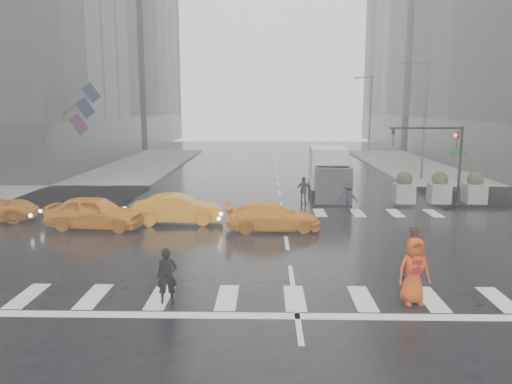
{
  "coord_description": "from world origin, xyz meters",
  "views": [
    {
      "loc": [
        -0.84,
        -20.03,
        5.61
      ],
      "look_at": [
        -1.32,
        2.0,
        1.8
      ],
      "focal_mm": 35.0,
      "sensor_mm": 36.0,
      "label": 1
    }
  ],
  "objects_px": {
    "pedestrian_brown": "(414,252)",
    "box_truck": "(329,171)",
    "taxi_front": "(95,212)",
    "taxi_mid": "(178,209)",
    "pedestrian_orange": "(414,271)",
    "traffic_signal_pole": "(443,149)"
  },
  "relations": [
    {
      "from": "pedestrian_brown",
      "to": "taxi_front",
      "type": "xyz_separation_m",
      "value": [
        -12.84,
        6.34,
        -0.09
      ]
    },
    {
      "from": "pedestrian_brown",
      "to": "taxi_mid",
      "type": "xyz_separation_m",
      "value": [
        -9.17,
        7.42,
        -0.15
      ]
    },
    {
      "from": "pedestrian_orange",
      "to": "taxi_mid",
      "type": "xyz_separation_m",
      "value": [
        -8.48,
        9.73,
        -0.27
      ]
    },
    {
      "from": "traffic_signal_pole",
      "to": "taxi_front",
      "type": "xyz_separation_m",
      "value": [
        -17.78,
        -5.67,
        -2.46
      ]
    },
    {
      "from": "pedestrian_orange",
      "to": "taxi_front",
      "type": "bearing_deg",
      "value": 135.33
    },
    {
      "from": "taxi_mid",
      "to": "box_truck",
      "type": "xyz_separation_m",
      "value": [
        8.11,
        7.19,
        0.92
      ]
    },
    {
      "from": "taxi_front",
      "to": "taxi_mid",
      "type": "xyz_separation_m",
      "value": [
        3.67,
        1.09,
        -0.06
      ]
    },
    {
      "from": "box_truck",
      "to": "traffic_signal_pole",
      "type": "bearing_deg",
      "value": -21.23
    },
    {
      "from": "pedestrian_brown",
      "to": "box_truck",
      "type": "bearing_deg",
      "value": 75.55
    },
    {
      "from": "pedestrian_brown",
      "to": "pedestrian_orange",
      "type": "bearing_deg",
      "value": -125.25
    },
    {
      "from": "pedestrian_brown",
      "to": "taxi_mid",
      "type": "relative_size",
      "value": 0.4
    },
    {
      "from": "traffic_signal_pole",
      "to": "taxi_mid",
      "type": "relative_size",
      "value": 1.05
    },
    {
      "from": "taxi_front",
      "to": "box_truck",
      "type": "relative_size",
      "value": 0.78
    },
    {
      "from": "pedestrian_brown",
      "to": "pedestrian_orange",
      "type": "relative_size",
      "value": 0.88
    },
    {
      "from": "traffic_signal_pole",
      "to": "pedestrian_brown",
      "type": "distance_m",
      "value": 13.2
    },
    {
      "from": "pedestrian_brown",
      "to": "pedestrian_orange",
      "type": "distance_m",
      "value": 2.41
    },
    {
      "from": "pedestrian_brown",
      "to": "box_truck",
      "type": "distance_m",
      "value": 14.67
    },
    {
      "from": "traffic_signal_pole",
      "to": "pedestrian_brown",
      "type": "relative_size",
      "value": 2.63
    },
    {
      "from": "pedestrian_brown",
      "to": "taxi_front",
      "type": "relative_size",
      "value": 0.38
    },
    {
      "from": "pedestrian_brown",
      "to": "taxi_front",
      "type": "distance_m",
      "value": 14.32
    },
    {
      "from": "pedestrian_orange",
      "to": "taxi_front",
      "type": "distance_m",
      "value": 14.91
    },
    {
      "from": "pedestrian_orange",
      "to": "taxi_front",
      "type": "relative_size",
      "value": 0.44
    }
  ]
}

